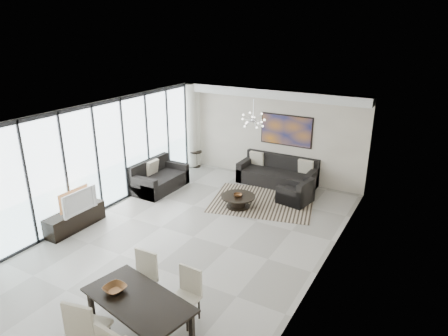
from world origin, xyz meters
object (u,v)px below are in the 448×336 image
Objects in this scene: sofa_main at (278,175)px; dining_table at (138,303)px; tv_console at (75,219)px; television at (77,201)px; coffee_table at (238,201)px.

dining_table is (0.62, -7.17, 0.38)m from sofa_main.
tv_console is 0.55m from television.
sofa_main reaches higher than coffee_table.
coffee_table is 4.15m from television.
tv_console is (-3.21, -5.14, -0.05)m from sofa_main.
coffee_table is at bearing 100.23° from dining_table.
sofa_main is at bearing 58.04° from tv_console.
sofa_main is 2.47× the size of television.
television reaches higher than coffee_table.
coffee_table is 0.97× the size of television.
sofa_main is 5.99m from television.
tv_console is 4.36m from dining_table.
dining_table reaches higher than coffee_table.
coffee_table is 5.19m from dining_table.
tv_console is at bearing 152.03° from dining_table.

